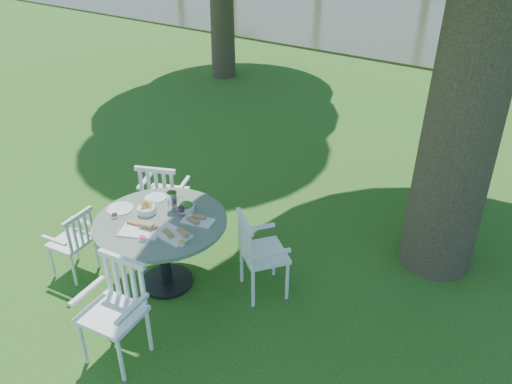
% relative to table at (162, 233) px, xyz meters
% --- Properties ---
extents(ground, '(140.00, 140.00, 0.00)m').
position_rel_table_xyz_m(ground, '(0.48, 0.80, -0.66)').
color(ground, '#16400D').
rests_on(ground, ground).
extents(table, '(1.36, 1.36, 0.82)m').
position_rel_table_xyz_m(table, '(0.00, 0.00, 0.00)').
color(table, black).
rests_on(table, ground).
extents(chair_ne, '(0.64, 0.64, 0.94)m').
position_rel_table_xyz_m(chair_ne, '(0.86, 0.46, -0.11)').
color(chair_ne, white).
rests_on(chair_ne, ground).
extents(chair_nw, '(0.64, 0.62, 0.98)m').
position_rel_table_xyz_m(chair_nw, '(-0.70, 0.68, -0.08)').
color(chair_nw, white).
rests_on(chair_nw, ground).
extents(chair_sw, '(0.44, 0.46, 0.81)m').
position_rel_table_xyz_m(chair_sw, '(-0.88, -0.45, -0.18)').
color(chair_sw, white).
rests_on(chair_sw, ground).
extents(chair_se, '(0.56, 0.54, 0.98)m').
position_rel_table_xyz_m(chair_se, '(0.36, -0.90, -0.08)').
color(chair_se, white).
rests_on(chair_se, ground).
extents(tableware, '(1.14, 0.86, 0.21)m').
position_rel_table_xyz_m(tableware, '(-0.04, 0.07, 0.21)').
color(tableware, white).
rests_on(tableware, table).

